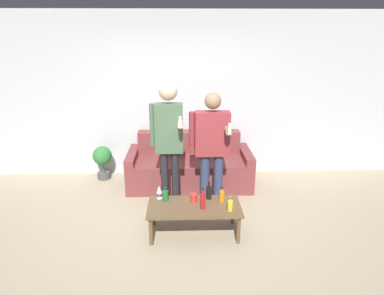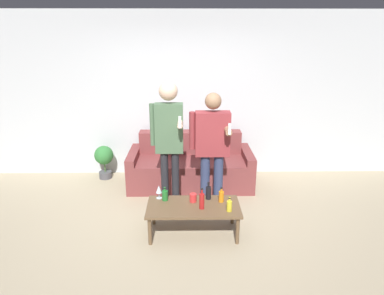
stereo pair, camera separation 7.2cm
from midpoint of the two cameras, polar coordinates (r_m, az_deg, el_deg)
The scene contains 14 objects.
ground_plane at distance 4.35m, azimuth -1.41°, elevation -14.11°, with size 16.00×16.00×0.00m, color tan.
wall_back at distance 5.73m, azimuth -1.35°, elevation 8.54°, with size 8.00×0.06×2.70m.
couch at distance 5.54m, azimuth 0.12°, elevation -3.16°, with size 1.95×0.86×0.81m.
coffee_table at distance 4.18m, azimuth 0.74°, elevation -10.12°, with size 1.12×0.55×0.38m.
bottle_orange at distance 4.24m, azimuth 5.39°, elevation -8.07°, with size 0.06×0.06×0.19m.
bottle_green at distance 4.27m, azimuth -4.04°, elevation -7.92°, with size 0.07×0.07×0.17m.
bottle_dark at distance 4.05m, azimuth 6.76°, elevation -9.60°, with size 0.06×0.06×0.17m.
bottle_yellow at distance 4.06m, azimuth 2.17°, elevation -8.84°, with size 0.06×0.06×0.26m.
bottle_red at distance 4.29m, azimuth 3.24°, elevation -7.47°, with size 0.07×0.07×0.23m.
wine_glass_near at distance 4.30m, azimuth -5.07°, elevation -7.00°, with size 0.07×0.07×0.17m.
cup_on_table at distance 4.23m, azimuth 0.68°, elevation -8.38°, with size 0.09×0.09×0.10m.
person_standing_left at distance 4.43m, azimuth -3.41°, elevation 2.05°, with size 0.43×0.44×1.78m.
person_standing_right at distance 4.57m, azimuth 3.80°, elevation 0.66°, with size 0.54×0.43×1.63m.
potted_plant at distance 5.90m, azimuth -14.10°, elevation -1.70°, with size 0.31×0.31×0.57m.
Camera 2 is at (0.08, -3.66, 2.36)m, focal length 32.00 mm.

